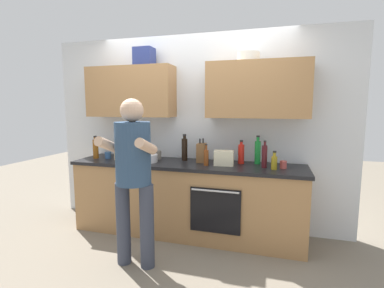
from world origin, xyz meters
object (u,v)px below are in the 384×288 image
object	(u,v)px
bottle_soda	(258,152)
bottle_hotsauce	(241,154)
person_standing	(133,170)
cup_stoneware	(158,155)
knife_block	(201,153)
mixing_bowl	(146,158)
bottle_vinegar	(206,157)
grocery_bag_rice	(224,158)
cup_tea	(108,155)
cup_ceramic	(283,165)
bottle_soy	(185,149)
bottle_wine	(264,156)
bottle_oil	(274,162)
grocery_bag_bread	(125,151)
bottle_syrup	(96,148)

from	to	relation	value
bottle_soda	bottle_hotsauce	size ratio (longest dim) A/B	1.20
person_standing	cup_stoneware	bearing A→B (deg)	98.94
knife_block	bottle_hotsauce	bearing A→B (deg)	6.32
cup_stoneware	mixing_bowl	xyz separation A→B (m)	(-0.07, -0.22, -0.01)
bottle_vinegar	grocery_bag_rice	bearing A→B (deg)	20.01
person_standing	cup_stoneware	distance (m)	0.98
cup_tea	cup_ceramic	xyz separation A→B (m)	(2.22, 0.01, -0.00)
bottle_soy	knife_block	xyz separation A→B (m)	(0.24, -0.05, -0.03)
person_standing	cup_stoneware	size ratio (longest dim) A/B	15.27
bottle_wine	cup_ceramic	distance (m)	0.23
bottle_soy	grocery_bag_rice	xyz separation A→B (m)	(0.53, -0.15, -0.06)
mixing_bowl	knife_block	size ratio (longest dim) A/B	0.99
cup_stoneware	cup_tea	world-z (taller)	cup_stoneware
bottle_vinegar	bottle_oil	bearing A→B (deg)	-0.26
grocery_bag_rice	cup_ceramic	bearing A→B (deg)	1.45
bottle_vinegar	grocery_bag_bread	size ratio (longest dim) A/B	1.12
bottle_soy	grocery_bag_bread	world-z (taller)	bottle_soy
cup_tea	grocery_bag_bread	distance (m)	0.23
bottle_soy	bottle_wine	xyz separation A→B (m)	(0.99, -0.17, -0.02)
bottle_hotsauce	bottle_oil	bearing A→B (deg)	-30.83
knife_block	bottle_soy	bearing A→B (deg)	167.20
bottle_wine	grocery_bag_bread	bearing A→B (deg)	177.77
bottle_soy	cup_tea	bearing A→B (deg)	-171.94
bottle_syrup	bottle_soy	bearing A→B (deg)	8.69
bottle_wine	cup_tea	bearing A→B (deg)	179.42
bottle_wine	mixing_bowl	xyz separation A→B (m)	(-1.42, -0.07, -0.09)
bottle_hotsauce	bottle_wine	bearing A→B (deg)	-30.64
bottle_wine	grocery_bag_rice	size ratio (longest dim) A/B	1.36
cup_ceramic	mixing_bowl	bearing A→B (deg)	-176.71
bottle_wine	cup_stoneware	world-z (taller)	bottle_wine
bottle_soda	cup_tea	world-z (taller)	bottle_soda
grocery_bag_bread	bottle_vinegar	bearing A→B (deg)	-6.57
person_standing	cup_tea	world-z (taller)	person_standing
cup_stoneware	cup_ceramic	distance (m)	1.56
bottle_oil	mixing_bowl	distance (m)	1.53
bottle_wine	bottle_hotsauce	bearing A→B (deg)	149.36
bottle_wine	mixing_bowl	size ratio (longest dim) A/B	1.06
cup_tea	grocery_bag_bread	xyz separation A→B (m)	(0.22, 0.05, 0.06)
bottle_soda	bottle_oil	distance (m)	0.34
bottle_hotsauce	cup_stoneware	xyz separation A→B (m)	(-1.07, -0.01, -0.07)
mixing_bowl	knife_block	xyz separation A→B (m)	(0.67, 0.18, 0.07)
bottle_syrup	knife_block	distance (m)	1.42
person_standing	grocery_bag_bread	bearing A→B (deg)	123.88
bottle_soda	cup_stoneware	distance (m)	1.27
person_standing	bottle_soy	world-z (taller)	person_standing
mixing_bowl	grocery_bag_bread	world-z (taller)	grocery_bag_bread
cup_stoneware	cup_ceramic	size ratio (longest dim) A/B	1.30
bottle_soy	cup_ceramic	size ratio (longest dim) A/B	4.03
bottle_wine	bottle_vinegar	size ratio (longest dim) A/B	1.22
bottle_wine	bottle_vinegar	bearing A→B (deg)	-174.66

